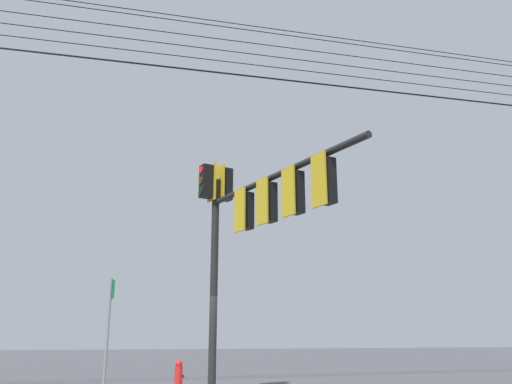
% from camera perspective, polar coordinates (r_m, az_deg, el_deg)
% --- Properties ---
extents(signal_mast_assembly, '(5.69, 2.92, 6.07)m').
position_cam_1_polar(signal_mast_assembly, '(11.96, -1.02, -2.48)').
color(signal_mast_assembly, black).
rests_on(signal_mast_assembly, ground).
extents(route_sign_primary, '(0.36, 0.15, 2.86)m').
position_cam_1_polar(route_sign_primary, '(12.49, -16.49, -14.41)').
color(route_sign_primary, slate).
rests_on(route_sign_primary, ground).
extents(fire_hydrant, '(0.27, 0.28, 0.81)m').
position_cam_1_polar(fire_hydrant, '(15.44, -8.84, -19.96)').
color(fire_hydrant, red).
rests_on(fire_hydrant, ground).
extents(overhead_wire_span, '(3.44, 28.25, 2.18)m').
position_cam_1_polar(overhead_wire_span, '(15.22, -9.25, 16.44)').
color(overhead_wire_span, black).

